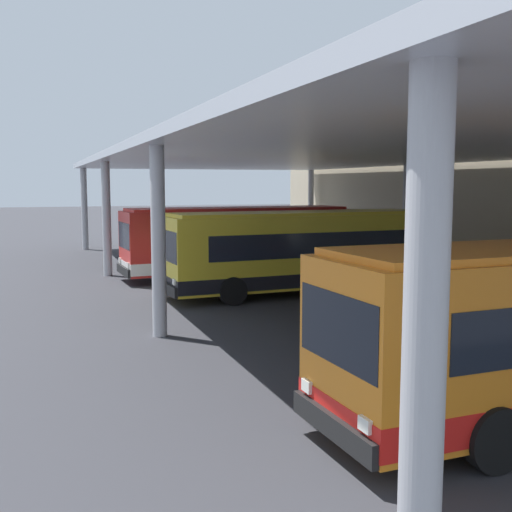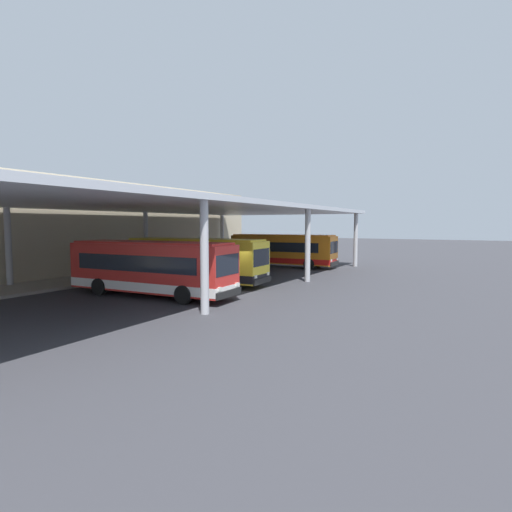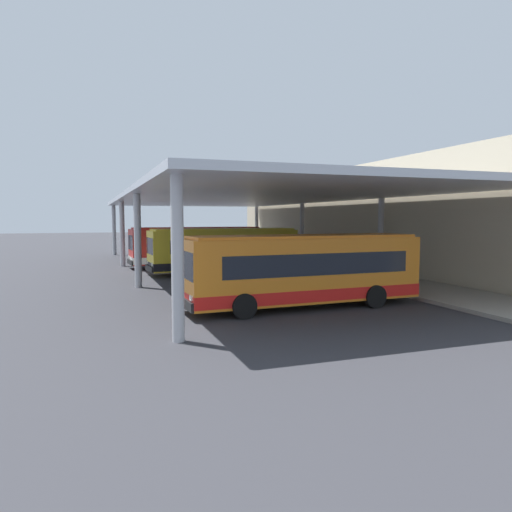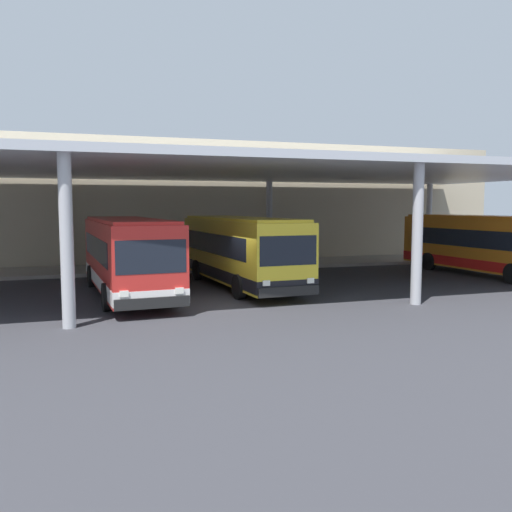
% 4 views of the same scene
% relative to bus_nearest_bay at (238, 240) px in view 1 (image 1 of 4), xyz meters
% --- Properties ---
extents(ground_plane, '(200.00, 200.00, 0.00)m').
position_rel_bus_nearest_bay_xyz_m(ground_plane, '(3.88, -3.11, -1.66)').
color(ground_plane, '#333338').
extents(platform_kerb, '(42.00, 4.50, 0.18)m').
position_rel_bus_nearest_bay_xyz_m(platform_kerb, '(3.88, 8.64, -1.57)').
color(platform_kerb, gray).
rests_on(platform_kerb, ground).
extents(station_building_facade, '(48.00, 1.60, 7.90)m').
position_rel_bus_nearest_bay_xyz_m(station_building_facade, '(3.88, 11.89, 2.30)').
color(station_building_facade, '#C1B293').
rests_on(station_building_facade, ground).
extents(canopy_shelter, '(40.00, 17.00, 5.55)m').
position_rel_bus_nearest_bay_xyz_m(canopy_shelter, '(3.88, 2.39, 3.66)').
color(canopy_shelter, silver).
rests_on(canopy_shelter, ground).
extents(bus_nearest_bay, '(3.10, 10.65, 3.17)m').
position_rel_bus_nearest_bay_xyz_m(bus_nearest_bay, '(0.00, 0.00, 0.00)').
color(bus_nearest_bay, red).
rests_on(bus_nearest_bay, ground).
extents(bus_second_bay, '(3.10, 10.65, 3.17)m').
position_rel_bus_nearest_bay_xyz_m(bus_second_bay, '(5.10, 0.81, 0.00)').
color(bus_second_bay, yellow).
rests_on(bus_second_bay, ground).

